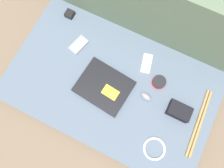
% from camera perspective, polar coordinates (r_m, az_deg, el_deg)
% --- Properties ---
extents(ground_plane, '(8.00, 8.00, 0.00)m').
position_cam_1_polar(ground_plane, '(1.36, -0.00, -1.29)').
color(ground_plane, '#7A6651').
extents(couch_seat, '(1.20, 0.72, 0.10)m').
position_cam_1_polar(couch_seat, '(1.31, -0.00, -0.78)').
color(couch_seat, slate).
rests_on(couch_seat, ground_plane).
extents(couch_backrest, '(1.20, 0.20, 0.54)m').
position_cam_1_polar(couch_backrest, '(1.29, 9.63, 19.74)').
color(couch_backrest, '#60755B').
rests_on(couch_backrest, ground_plane).
extents(laptop, '(0.31, 0.26, 0.03)m').
position_cam_1_polar(laptop, '(1.24, -2.10, -0.67)').
color(laptop, black).
rests_on(laptop, couch_seat).
extents(computer_mouse, '(0.07, 0.05, 0.04)m').
position_cam_1_polar(computer_mouse, '(1.24, 8.87, -3.26)').
color(computer_mouse, gray).
rests_on(computer_mouse, couch_seat).
extents(speaker_puck, '(0.08, 0.08, 0.03)m').
position_cam_1_polar(speaker_puck, '(1.28, 12.19, 0.54)').
color(speaker_puck, red).
rests_on(speaker_puck, couch_seat).
extents(phone_silver, '(0.09, 0.13, 0.01)m').
position_cam_1_polar(phone_silver, '(1.35, -8.71, 10.09)').
color(phone_silver, '#99999E').
rests_on(phone_silver, couch_seat).
extents(phone_black, '(0.08, 0.13, 0.01)m').
position_cam_1_polar(phone_black, '(1.31, 9.03, 5.30)').
color(phone_black, silver).
rests_on(phone_black, couch_seat).
extents(camera_pouch, '(0.12, 0.08, 0.06)m').
position_cam_1_polar(camera_pouch, '(1.25, 17.11, -6.81)').
color(camera_pouch, black).
rests_on(camera_pouch, couch_seat).
extents(charger_brick, '(0.05, 0.05, 0.03)m').
position_cam_1_polar(charger_brick, '(1.45, -11.02, 17.50)').
color(charger_brick, black).
rests_on(charger_brick, couch_seat).
extents(cable_coil, '(0.12, 0.12, 0.01)m').
position_cam_1_polar(cable_coil, '(1.24, 11.01, -16.26)').
color(cable_coil, white).
rests_on(cable_coil, couch_seat).
extents(drumstick_pair, '(0.05, 0.39, 0.01)m').
position_cam_1_polar(drumstick_pair, '(1.31, 21.81, -9.43)').
color(drumstick_pair, tan).
rests_on(drumstick_pair, couch_seat).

